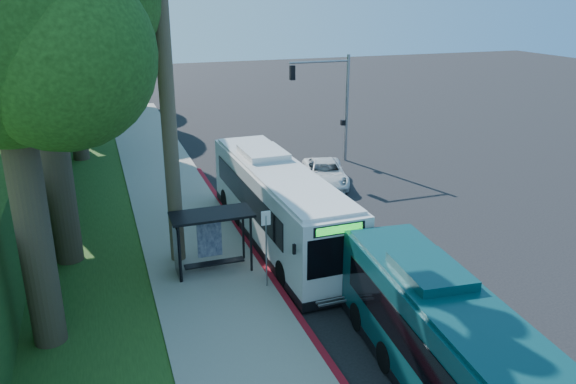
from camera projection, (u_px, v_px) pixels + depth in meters
name	position (u px, v px, depth m)	size (l,w,h in m)	color
ground	(342.00, 223.00, 27.52)	(140.00, 140.00, 0.00)	black
sidewalk	(194.00, 242.00, 25.23)	(4.50, 70.00, 0.12)	gray
red_curb	(269.00, 274.00, 22.38)	(0.25, 30.00, 0.13)	maroon
grass_verge	(61.00, 219.00, 27.91)	(8.00, 70.00, 0.06)	#234719
bus_shelter	(205.00, 230.00, 22.11)	(3.20, 1.51, 2.55)	black
stop_sign_pole	(266.00, 239.00, 20.70)	(0.35, 0.06, 3.17)	gray
traffic_signal_pole	(333.00, 96.00, 36.12)	(4.10, 0.30, 7.00)	gray
tree_4	(75.00, 5.00, 49.18)	(8.40, 8.00, 14.14)	#382B1E
tree_5	(87.00, 11.00, 56.86)	(7.35, 7.00, 12.86)	#382B1E
tree_6	(4.00, 30.00, 14.91)	(7.56, 7.20, 13.74)	#382B1E
white_bus	(277.00, 202.00, 25.06)	(2.92, 12.66, 3.76)	silver
teal_bus	(458.00, 356.00, 14.66)	(3.43, 11.61, 3.41)	#0A3539
pickup	(325.00, 173.00, 32.85)	(2.33, 5.06, 1.41)	silver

